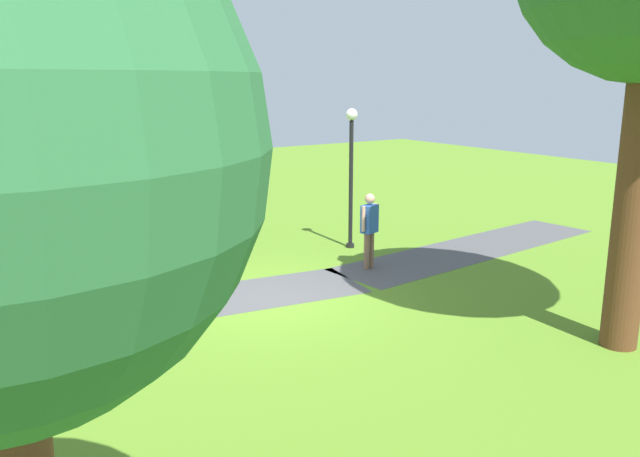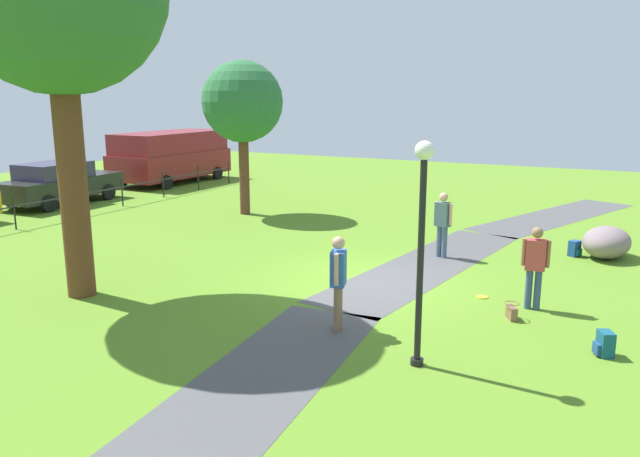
{
  "view_description": "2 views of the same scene",
  "coord_description": "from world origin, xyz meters",
  "px_view_note": "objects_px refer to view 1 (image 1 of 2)",
  "views": [
    {
      "loc": [
        5.58,
        10.05,
        4.08
      ],
      "look_at": [
        -0.8,
        0.48,
        1.38
      ],
      "focal_mm": 36.04,
      "sensor_mm": 36.0,
      "label": 1
    },
    {
      "loc": [
        -12.0,
        -5.01,
        4.05
      ],
      "look_at": [
        1.22,
        1.79,
        0.77
      ],
      "focal_mm": 34.68,
      "sensor_mm": 36.0,
      "label": 2
    }
  ],
  "objects_px": {
    "frisbee_on_grass": "(212,269)",
    "spare_backpack_on_lawn": "(244,229)",
    "passerby_on_path": "(369,225)",
    "woman_with_handbag": "(202,219)",
    "handbag_on_grass": "(237,249)",
    "lamp_post": "(351,163)",
    "man_near_boulder": "(107,264)"
  },
  "relations": [
    {
      "from": "lamp_post",
      "to": "woman_with_handbag",
      "type": "distance_m",
      "value": 3.77
    },
    {
      "from": "man_near_boulder",
      "to": "frisbee_on_grass",
      "type": "bearing_deg",
      "value": -148.52
    },
    {
      "from": "woman_with_handbag",
      "to": "lamp_post",
      "type": "bearing_deg",
      "value": 161.12
    },
    {
      "from": "passerby_on_path",
      "to": "frisbee_on_grass",
      "type": "relative_size",
      "value": 7.24
    },
    {
      "from": "lamp_post",
      "to": "frisbee_on_grass",
      "type": "bearing_deg",
      "value": -2.6
    },
    {
      "from": "passerby_on_path",
      "to": "woman_with_handbag",
      "type": "bearing_deg",
      "value": -46.88
    },
    {
      "from": "man_near_boulder",
      "to": "handbag_on_grass",
      "type": "relative_size",
      "value": 4.45
    },
    {
      "from": "lamp_post",
      "to": "woman_with_handbag",
      "type": "relative_size",
      "value": 2.12
    },
    {
      "from": "lamp_post",
      "to": "passerby_on_path",
      "type": "xyz_separation_m",
      "value": [
        0.73,
        1.68,
        -1.13
      ]
    },
    {
      "from": "frisbee_on_grass",
      "to": "spare_backpack_on_lawn",
      "type": "bearing_deg",
      "value": -130.04
    },
    {
      "from": "handbag_on_grass",
      "to": "spare_backpack_on_lawn",
      "type": "height_order",
      "value": "spare_backpack_on_lawn"
    },
    {
      "from": "woman_with_handbag",
      "to": "spare_backpack_on_lawn",
      "type": "xyz_separation_m",
      "value": [
        -1.73,
        -1.35,
        -0.73
      ]
    },
    {
      "from": "man_near_boulder",
      "to": "spare_backpack_on_lawn",
      "type": "height_order",
      "value": "man_near_boulder"
    },
    {
      "from": "handbag_on_grass",
      "to": "spare_backpack_on_lawn",
      "type": "xyz_separation_m",
      "value": [
        -0.99,
        -1.6,
        0.05
      ]
    },
    {
      "from": "spare_backpack_on_lawn",
      "to": "man_near_boulder",
      "type": "bearing_deg",
      "value": 40.61
    },
    {
      "from": "man_near_boulder",
      "to": "handbag_on_grass",
      "type": "bearing_deg",
      "value": -146.88
    },
    {
      "from": "handbag_on_grass",
      "to": "woman_with_handbag",
      "type": "bearing_deg",
      "value": -18.32
    },
    {
      "from": "lamp_post",
      "to": "frisbee_on_grass",
      "type": "relative_size",
      "value": 14.68
    },
    {
      "from": "handbag_on_grass",
      "to": "passerby_on_path",
      "type": "bearing_deg",
      "value": 126.48
    },
    {
      "from": "lamp_post",
      "to": "woman_with_handbag",
      "type": "bearing_deg",
      "value": -18.88
    },
    {
      "from": "man_near_boulder",
      "to": "spare_backpack_on_lawn",
      "type": "relative_size",
      "value": 4.11
    },
    {
      "from": "woman_with_handbag",
      "to": "handbag_on_grass",
      "type": "xyz_separation_m",
      "value": [
        -0.74,
        0.25,
        -0.78
      ]
    },
    {
      "from": "man_near_boulder",
      "to": "frisbee_on_grass",
      "type": "height_order",
      "value": "man_near_boulder"
    },
    {
      "from": "spare_backpack_on_lawn",
      "to": "frisbee_on_grass",
      "type": "xyz_separation_m",
      "value": [
        1.97,
        2.35,
        -0.18
      ]
    },
    {
      "from": "woman_with_handbag",
      "to": "passerby_on_path",
      "type": "relative_size",
      "value": 0.96
    },
    {
      "from": "man_near_boulder",
      "to": "spare_backpack_on_lawn",
      "type": "distance_m",
      "value": 6.17
    },
    {
      "from": "woman_with_handbag",
      "to": "spare_backpack_on_lawn",
      "type": "distance_m",
      "value": 2.31
    },
    {
      "from": "handbag_on_grass",
      "to": "lamp_post",
      "type": "bearing_deg",
      "value": 160.97
    },
    {
      "from": "handbag_on_grass",
      "to": "frisbee_on_grass",
      "type": "distance_m",
      "value": 1.24
    },
    {
      "from": "lamp_post",
      "to": "spare_backpack_on_lawn",
      "type": "bearing_deg",
      "value": -56.47
    },
    {
      "from": "lamp_post",
      "to": "man_near_boulder",
      "type": "height_order",
      "value": "lamp_post"
    },
    {
      "from": "passerby_on_path",
      "to": "spare_backpack_on_lawn",
      "type": "distance_m",
      "value": 4.36
    }
  ]
}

